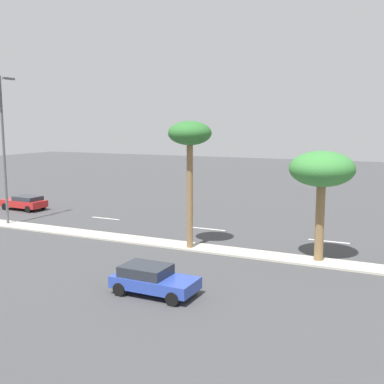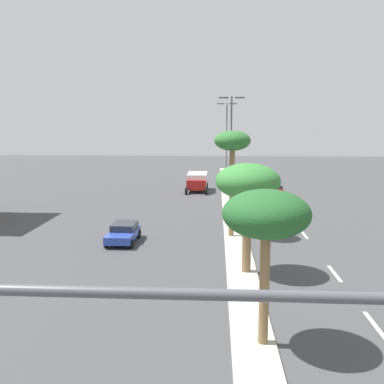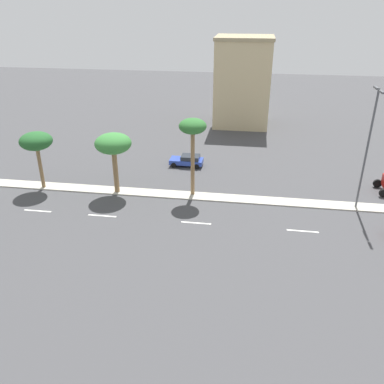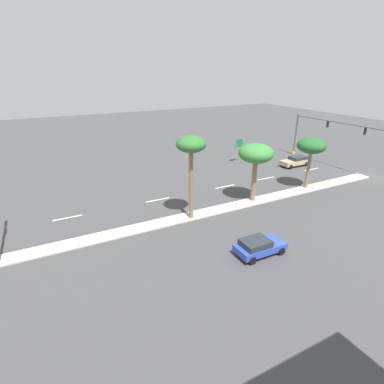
{
  "view_description": "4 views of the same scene",
  "coord_description": "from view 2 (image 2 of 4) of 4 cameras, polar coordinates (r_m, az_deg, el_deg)",
  "views": [
    {
      "loc": [
        -26.94,
        14.49,
        8.04
      ],
      "look_at": [
        2.6,
        28.32,
        3.27
      ],
      "focal_mm": 43.6,
      "sensor_mm": 36.0,
      "label": 1
    },
    {
      "loc": [
        -1.54,
        -5.35,
        8.79
      ],
      "look_at": [
        -3.44,
        27.43,
        3.48
      ],
      "focal_mm": 39.97,
      "sensor_mm": 36.0,
      "label": 2
    },
    {
      "loc": [
        37.34,
        32.76,
        18.64
      ],
      "look_at": [
        2.55,
        27.47,
        1.73
      ],
      "focal_mm": 37.5,
      "sensor_mm": 36.0,
      "label": 3
    },
    {
      "loc": [
        -24.54,
        39.72,
        13.84
      ],
      "look_at": [
        -2.1,
        27.9,
        3.6
      ],
      "focal_mm": 28.79,
      "sensor_mm": 36.0,
      "label": 4
    }
  ],
  "objects": [
    {
      "name": "lane_stripe_right",
      "position": [
        21.2,
        23.28,
        -16.08
      ],
      "size": [
        0.2,
        2.8,
        0.01
      ],
      "primitive_type": "cube",
      "color": "silver",
      "rests_on": "ground"
    },
    {
      "name": "sedan_blue_outboard",
      "position": [
        32.38,
        -9.12,
        -5.33
      ],
      "size": [
        2.07,
        4.08,
        1.37
      ],
      "color": "#2D47AD",
      "rests_on": "ground"
    },
    {
      "name": "street_lamp_mid",
      "position": [
        61.85,
        4.64,
        7.27
      ],
      "size": [
        2.9,
        0.24,
        11.51
      ],
      "color": "slate",
      "rests_on": "median_curb"
    },
    {
      "name": "ground_plane",
      "position": [
        36.51,
        5.65,
        -4.78
      ],
      "size": [
        160.0,
        160.0,
        0.0
      ],
      "primitive_type": "plane",
      "color": "#424244"
    },
    {
      "name": "sedan_red_inboard",
      "position": [
        53.62,
        10.92,
        0.38
      ],
      "size": [
        2.21,
        4.43,
        1.34
      ],
      "color": "red",
      "rests_on": "ground"
    },
    {
      "name": "lane_stripe_trailing",
      "position": [
        27.02,
        18.49,
        -10.27
      ],
      "size": [
        0.2,
        2.8,
        0.01
      ],
      "primitive_type": "cube",
      "color": "silver",
      "rests_on": "ground"
    },
    {
      "name": "street_lamp_right",
      "position": [
        48.96,
        5.24,
        6.82
      ],
      "size": [
        2.9,
        0.24,
        11.61
      ],
      "color": "#515459",
      "rests_on": "median_curb"
    },
    {
      "name": "palm_tree_left",
      "position": [
        32.5,
        5.41,
        6.22
      ],
      "size": [
        2.75,
        2.75,
        8.11
      ],
      "color": "olive",
      "rests_on": "median_curb"
    },
    {
      "name": "lane_stripe_near",
      "position": [
        35.46,
        14.7,
        -5.46
      ],
      "size": [
        0.2,
        2.8,
        0.01
      ],
      "primitive_type": "cube",
      "color": "silver",
      "rests_on": "ground"
    },
    {
      "name": "palm_tree_outboard",
      "position": [
        24.67,
        7.46,
        1.15
      ],
      "size": [
        3.73,
        3.73,
        6.41
      ],
      "color": "olive",
      "rests_on": "median_curb"
    },
    {
      "name": "median_curb",
      "position": [
        44.88,
        5.22,
        -2.06
      ],
      "size": [
        1.8,
        77.28,
        0.12
      ],
      "primitive_type": "cube",
      "color": "#B7B2A3",
      "rests_on": "ground"
    },
    {
      "name": "lane_stripe_rear",
      "position": [
        44.7,
        12.3,
        -2.35
      ],
      "size": [
        0.2,
        2.8,
        0.01
      ],
      "primitive_type": "cube",
      "color": "silver",
      "rests_on": "ground"
    },
    {
      "name": "box_truck",
      "position": [
        55.5,
        0.68,
        1.42
      ],
      "size": [
        2.75,
        5.93,
        2.32
      ],
      "color": "#B21E19",
      "rests_on": "ground"
    },
    {
      "name": "palm_tree_inboard",
      "position": [
        16.52,
        9.88,
        -3.19
      ],
      "size": [
        3.38,
        3.38,
        6.19
      ],
      "color": "olive",
      "rests_on": "median_curb"
    }
  ]
}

